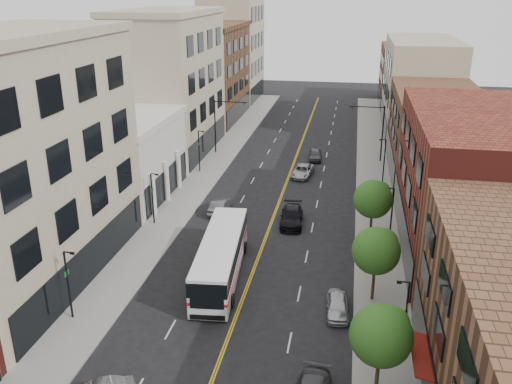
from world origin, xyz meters
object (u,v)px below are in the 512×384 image
Objects in this scene: car_lane_c at (315,155)px; car_lane_b at (303,171)px; car_parked_far at (337,306)px; city_bus at (221,255)px; car_lane_a at (292,217)px; car_lane_behind at (220,206)px.

car_lane_b is at bearing -101.94° from car_lane_c.
city_bus is at bearing 155.26° from car_parked_far.
city_bus is 2.49× the size of car_lane_a.
car_lane_c is (4.90, 32.05, -1.21)m from city_bus.
car_parked_far is at bearing -75.34° from car_lane_a.
car_lane_b is (3.91, 25.19, -1.24)m from city_bus.
car_lane_a is (4.26, 11.08, -1.15)m from city_bus.
car_lane_c is at bearing 76.07° from city_bus.
city_bus is 2.71× the size of car_lane_b.
car_lane_behind is at bearing 98.98° from city_bus.
car_lane_b is at bearing 75.95° from city_bus.
city_bus reaches higher than car_lane_a.
car_lane_c is at bearing 84.33° from car_lane_a.
car_lane_a is (7.45, -1.54, 0.04)m from car_lane_behind.
car_parked_far is 0.88× the size of car_lane_behind.
city_bus reaches higher than car_lane_c.
car_lane_behind is (-3.20, 12.62, -1.19)m from city_bus.
car_lane_b reaches higher than car_parked_far.
car_lane_behind is 0.83× the size of car_lane_a.
city_bus is at bearing -92.57° from car_lane_b.
car_lane_a is at bearing 169.05° from car_lane_behind.
car_lane_b is (-0.35, 14.11, -0.09)m from car_lane_a.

